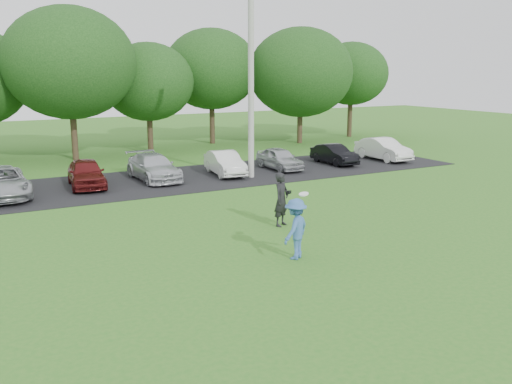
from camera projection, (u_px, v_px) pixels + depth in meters
ground at (318, 262)px, 15.58m from camera, size 100.00×100.00×0.00m
parking_lot at (158, 181)px, 26.70m from camera, size 32.00×6.50×0.03m
utility_pole at (251, 82)px, 26.66m from camera, size 0.28×0.28×9.11m
frisbee_player at (296, 229)px, 15.72m from camera, size 1.27×1.12×1.86m
camera_bystander at (282, 199)px, 19.02m from camera, size 0.79×0.70×1.81m
parked_cars at (132, 171)px, 26.00m from camera, size 28.21×4.89×1.25m
tree_row at (125, 73)px, 34.73m from camera, size 42.39×9.85×8.64m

